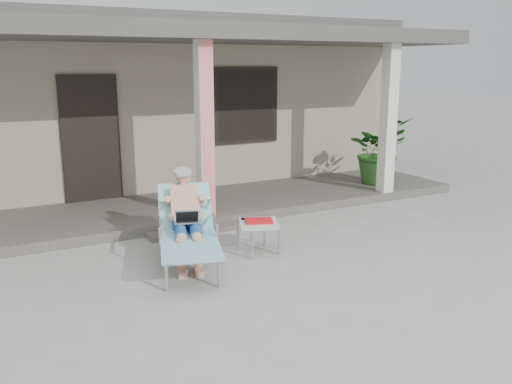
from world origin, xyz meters
TOP-DOWN VIEW (x-y plane):
  - ground at (0.00, 0.00)m, footprint 60.00×60.00m
  - house at (0.00, 6.50)m, footprint 10.40×5.40m
  - porch_deck at (0.00, 3.00)m, footprint 10.00×2.00m
  - porch_overhang at (0.00, 2.95)m, footprint 10.00×2.30m
  - porch_step at (0.00, 1.85)m, footprint 2.00×0.30m
  - lounger at (-0.81, 0.81)m, footprint 1.15×1.85m
  - side_table at (0.14, 0.71)m, footprint 0.65×0.65m
  - potted_palm at (3.86, 2.81)m, footprint 1.28×1.16m

SIDE VIEW (x-z plane):
  - ground at x=0.00m, z-range 0.00..0.00m
  - porch_step at x=0.00m, z-range 0.00..0.07m
  - porch_deck at x=0.00m, z-range 0.00..0.15m
  - side_table at x=0.14m, z-range 0.15..0.60m
  - lounger at x=-0.81m, z-range 0.14..1.30m
  - potted_palm at x=3.86m, z-range 0.15..1.42m
  - house at x=0.00m, z-range 0.02..3.32m
  - porch_overhang at x=0.00m, z-range 1.36..4.21m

